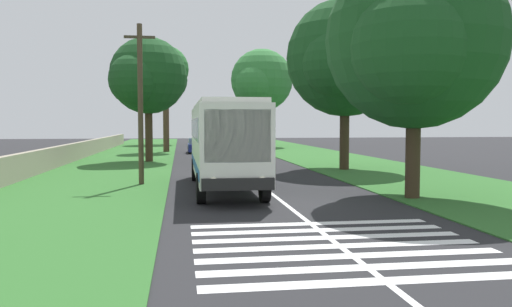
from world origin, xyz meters
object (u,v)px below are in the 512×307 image
(trailing_car_0, at_px, (249,150))
(utility_pole, at_px, (140,102))
(roadside_tree_right_0, at_px, (260,82))
(coach_bus, at_px, (224,140))
(roadside_tree_left_1, at_px, (164,71))
(roadside_tree_right_1, at_px, (411,44))
(roadside_tree_left_2, at_px, (146,78))
(trailing_car_1, at_px, (197,146))
(roadside_tree_right_2, at_px, (342,61))
(roadside_tree_left_0, at_px, (164,81))

(trailing_car_0, xyz_separation_m, utility_pole, (-17.94, 7.38, 3.19))
(roadside_tree_right_0, bearing_deg, utility_pole, 163.10)
(coach_bus, xyz_separation_m, roadside_tree_left_1, (29.27, 3.38, 5.82))
(trailing_car_0, distance_m, roadside_tree_right_1, 24.53)
(roadside_tree_right_1, bearing_deg, roadside_tree_right_0, -1.39)
(roadside_tree_left_2, bearing_deg, coach_bus, -165.46)
(coach_bus, bearing_deg, roadside_tree_left_2, 14.54)
(roadside_tree_left_1, xyz_separation_m, roadside_tree_right_0, (10.31, -11.12, -0.15))
(trailing_car_1, distance_m, roadside_tree_right_2, 21.81)
(coach_bus, bearing_deg, roadside_tree_left_1, 6.59)
(roadside_tree_right_0, relative_size, roadside_tree_right_1, 1.27)
(trailing_car_1, height_order, roadside_tree_right_1, roadside_tree_right_1)
(roadside_tree_left_2, distance_m, roadside_tree_right_2, 14.79)
(trailing_car_1, height_order, roadside_tree_left_0, roadside_tree_left_0)
(trailing_car_0, relative_size, roadside_tree_left_2, 0.47)
(roadside_tree_left_0, xyz_separation_m, roadside_tree_left_2, (-31.26, 0.29, -2.31))
(utility_pole, bearing_deg, roadside_tree_left_0, 0.43)
(utility_pole, bearing_deg, roadside_tree_right_2, -61.65)
(roadside_tree_left_1, distance_m, roadside_tree_right_1, 34.67)
(trailing_car_1, xyz_separation_m, roadside_tree_left_0, (20.25, 3.75, 7.80))
(trailing_car_0, relative_size, roadside_tree_right_2, 0.42)
(roadside_tree_left_2, distance_m, roadside_tree_right_1, 23.18)
(roadside_tree_left_0, distance_m, roadside_tree_right_0, 14.38)
(roadside_tree_left_1, height_order, roadside_tree_right_2, roadside_tree_left_1)
(roadside_tree_right_0, bearing_deg, trailing_car_0, 168.40)
(trailing_car_0, distance_m, roadside_tree_left_1, 13.79)
(trailing_car_1, xyz_separation_m, roadside_tree_left_1, (1.68, 3.12, 7.30))
(coach_bus, bearing_deg, roadside_tree_left_0, 4.79)
(roadside_tree_right_1, bearing_deg, coach_bus, 60.17)
(roadside_tree_right_1, bearing_deg, roadside_tree_left_2, 28.30)
(trailing_car_0, distance_m, roadside_tree_right_0, 21.25)
(trailing_car_0, relative_size, roadside_tree_right_1, 0.46)
(trailing_car_1, distance_m, roadside_tree_left_0, 22.02)
(roadside_tree_right_0, height_order, roadside_tree_right_2, roadside_tree_right_0)
(coach_bus, xyz_separation_m, roadside_tree_left_0, (47.84, 4.01, 6.32))
(trailing_car_0, bearing_deg, roadside_tree_right_0, -11.60)
(roadside_tree_right_1, distance_m, utility_pole, 12.06)
(trailing_car_0, height_order, roadside_tree_left_2, roadside_tree_left_2)
(trailing_car_0, bearing_deg, roadside_tree_right_2, -160.15)
(roadside_tree_left_0, distance_m, roadside_tree_right_1, 52.84)
(roadside_tree_left_1, bearing_deg, coach_bus, -173.41)
(coach_bus, height_order, roadside_tree_left_0, roadside_tree_left_0)
(roadside_tree_left_1, height_order, roadside_tree_left_2, roadside_tree_left_1)
(roadside_tree_right_0, relative_size, utility_pole, 1.60)
(trailing_car_0, relative_size, roadside_tree_left_1, 0.41)
(coach_bus, height_order, trailing_car_0, coach_bus)
(roadside_tree_left_1, bearing_deg, trailing_car_0, -142.64)
(trailing_car_0, height_order, roadside_tree_right_0, roadside_tree_right_0)
(coach_bus, distance_m, roadside_tree_right_2, 12.32)
(roadside_tree_left_1, bearing_deg, trailing_car_1, -118.23)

